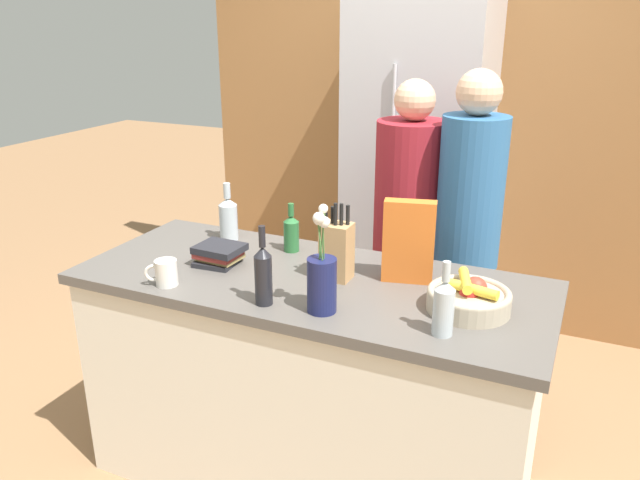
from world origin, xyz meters
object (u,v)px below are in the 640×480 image
at_px(book_stack, 219,254).
at_px(flower_vase, 322,279).
at_px(fruit_bowl, 469,298).
at_px(person_at_sink, 408,229).
at_px(coffee_mug, 165,273).
at_px(bottle_wine, 444,306).
at_px(knife_block, 337,250).
at_px(bottle_water, 263,274).
at_px(bottle_oil, 228,218).
at_px(person_in_blue, 467,232).
at_px(refrigerator, 417,175).
at_px(cereal_box, 409,242).
at_px(bottle_vinegar, 291,232).

bearing_deg(book_stack, flower_vase, -20.97).
distance_m(fruit_bowl, person_at_sink, 0.90).
distance_m(coffee_mug, bottle_wine, 1.01).
xyz_separation_m(knife_block, book_stack, (-0.48, -0.06, -0.07)).
bearing_deg(bottle_water, fruit_bowl, 20.28).
relative_size(bottle_oil, person_at_sink, 0.16).
bearing_deg(fruit_bowl, flower_vase, -154.90).
relative_size(bottle_oil, bottle_wine, 1.05).
bearing_deg(flower_vase, person_at_sink, 89.99).
bearing_deg(person_in_blue, bottle_wine, -70.06).
relative_size(refrigerator, bottle_water, 6.94).
distance_m(fruit_bowl, bottle_water, 0.69).
distance_m(flower_vase, bottle_wine, 0.40).
relative_size(flower_vase, bottle_wine, 1.52).
height_order(fruit_bowl, cereal_box, cereal_box).
height_order(cereal_box, bottle_wine, cereal_box).
distance_m(coffee_mug, bottle_water, 0.41).
distance_m(bottle_oil, bottle_wine, 1.15).
relative_size(cereal_box, coffee_mug, 2.81).
bearing_deg(refrigerator, flower_vase, -84.59).
bearing_deg(bottle_vinegar, coffee_mug, -117.47).
bearing_deg(refrigerator, bottle_vinegar, -98.76).
relative_size(flower_vase, bottle_water, 1.31).
bearing_deg(book_stack, person_in_blue, 40.61).
xyz_separation_m(bottle_water, person_in_blue, (0.49, 0.95, -0.08)).
height_order(bottle_wine, person_in_blue, person_in_blue).
xyz_separation_m(cereal_box, person_in_blue, (0.11, 0.56, -0.13)).
bearing_deg(person_in_blue, coffee_mug, -120.23).
bearing_deg(bottle_vinegar, fruit_bowl, -17.52).
bearing_deg(coffee_mug, person_at_sink, 59.74).
relative_size(book_stack, bottle_wine, 0.77).
height_order(knife_block, coffee_mug, knife_block).
xyz_separation_m(book_stack, bottle_oil, (-0.12, 0.26, 0.06)).
bearing_deg(person_in_blue, bottle_vinegar, -131.34).
xyz_separation_m(fruit_bowl, bottle_wine, (-0.04, -0.20, 0.05)).
distance_m(coffee_mug, person_in_blue, 1.31).
relative_size(bottle_vinegar, bottle_water, 0.73).
height_order(bottle_vinegar, bottle_water, bottle_water).
height_order(bottle_vinegar, bottle_wine, bottle_wine).
bearing_deg(bottle_vinegar, cereal_box, -10.52).
height_order(book_stack, bottle_vinegar, bottle_vinegar).
height_order(bottle_water, person_in_blue, person_in_blue).
height_order(bottle_oil, person_in_blue, person_in_blue).
distance_m(bottle_wine, person_at_sink, 1.07).
xyz_separation_m(knife_block, flower_vase, (0.06, -0.27, 0.00)).
bearing_deg(refrigerator, knife_block, -86.05).
bearing_deg(flower_vase, bottle_water, -171.34).
height_order(fruit_bowl, person_in_blue, person_in_blue).
bearing_deg(bottle_vinegar, bottle_oil, 178.02).
xyz_separation_m(cereal_box, bottle_water, (-0.39, -0.39, -0.04)).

